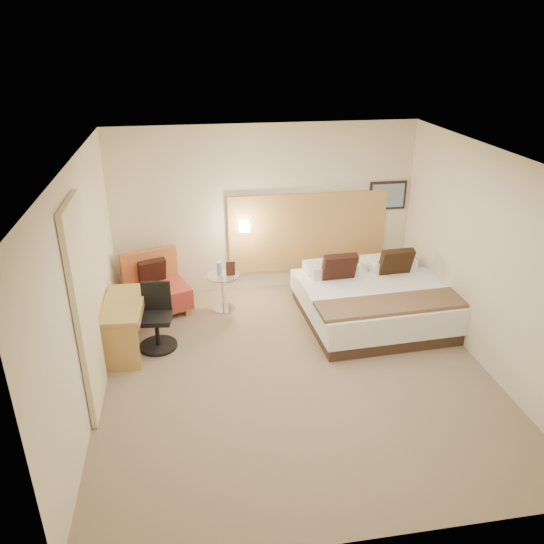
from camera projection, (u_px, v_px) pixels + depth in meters
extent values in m
cube|color=#837058|center=(295.00, 372.00, 6.72)|extent=(4.80, 5.00, 0.02)
cube|color=white|center=(300.00, 158.00, 5.60)|extent=(4.80, 5.00, 0.02)
cube|color=beige|center=(265.00, 210.00, 8.42)|extent=(4.80, 0.02, 2.70)
cube|color=beige|center=(367.00, 415.00, 3.91)|extent=(4.80, 0.02, 2.70)
cube|color=beige|center=(82.00, 290.00, 5.80)|extent=(0.02, 5.00, 2.70)
cube|color=beige|center=(489.00, 261.00, 6.52)|extent=(0.02, 5.00, 2.70)
cube|color=tan|center=(308.00, 232.00, 8.65)|extent=(2.60, 0.04, 1.30)
cube|color=black|center=(388.00, 195.00, 8.63)|extent=(0.62, 0.03, 0.47)
cube|color=gray|center=(388.00, 196.00, 8.61)|extent=(0.54, 0.01, 0.39)
cylinder|color=silver|center=(244.00, 225.00, 8.37)|extent=(0.02, 0.12, 0.02)
cube|color=#FFEDC6|center=(244.00, 226.00, 8.31)|extent=(0.15, 0.15, 0.15)
cube|color=beige|center=(85.00, 310.00, 5.64)|extent=(0.06, 0.90, 2.42)
cylinder|color=#92A8E2|center=(219.00, 269.00, 7.96)|extent=(0.06, 0.06, 0.21)
cylinder|color=#77A3B9|center=(219.00, 267.00, 8.01)|extent=(0.06, 0.06, 0.21)
cube|color=#3C2118|center=(230.00, 268.00, 7.96)|extent=(0.14, 0.05, 0.23)
cube|color=#39261C|center=(371.00, 314.00, 7.91)|extent=(2.03, 2.03, 0.18)
cube|color=white|center=(372.00, 300.00, 7.81)|extent=(2.09, 2.09, 0.30)
cube|color=white|center=(381.00, 296.00, 7.48)|extent=(2.12, 1.54, 0.10)
cube|color=white|center=(327.00, 268.00, 8.27)|extent=(0.72, 0.41, 0.18)
cube|color=white|center=(384.00, 263.00, 8.46)|extent=(0.72, 0.41, 0.18)
cube|color=silver|center=(332.00, 269.00, 8.00)|extent=(0.72, 0.41, 0.18)
cube|color=white|center=(391.00, 263.00, 8.19)|extent=(0.72, 0.41, 0.18)
cube|color=black|center=(339.00, 269.00, 7.80)|extent=(0.51, 0.29, 0.51)
cube|color=black|center=(395.00, 264.00, 7.97)|extent=(0.51, 0.29, 0.51)
cube|color=#C05627|center=(393.00, 304.00, 7.09)|extent=(2.12, 0.66, 0.05)
cube|color=#A2774C|center=(143.00, 323.00, 7.74)|extent=(0.11, 0.11, 0.11)
cube|color=#AB7951|center=(188.00, 311.00, 8.05)|extent=(0.11, 0.11, 0.11)
cube|color=tan|center=(131.00, 306.00, 8.22)|extent=(0.11, 0.11, 0.11)
cube|color=#9C8149|center=(174.00, 296.00, 8.53)|extent=(0.11, 0.11, 0.11)
cube|color=#9D332A|center=(158.00, 296.00, 8.05)|extent=(1.07, 1.01, 0.32)
cube|color=#AC5B2E|center=(149.00, 265.00, 8.13)|extent=(0.85, 0.42, 0.49)
cube|color=black|center=(152.00, 272.00, 8.07)|extent=(0.46, 0.33, 0.42)
cylinder|color=silver|center=(224.00, 308.00, 8.24)|extent=(0.36, 0.36, 0.02)
cylinder|color=white|center=(223.00, 292.00, 8.12)|extent=(0.04, 0.04, 0.54)
cylinder|color=white|center=(223.00, 276.00, 8.00)|extent=(0.52, 0.52, 0.01)
cube|color=#B49946|center=(122.00, 304.00, 6.92)|extent=(0.57, 1.15, 0.04)
cube|color=#B98D48|center=(120.00, 348.00, 6.59)|extent=(0.47, 0.06, 0.67)
cube|color=tan|center=(130.00, 308.00, 7.55)|extent=(0.47, 0.06, 0.67)
cube|color=#B56C47|center=(127.00, 308.00, 6.96)|extent=(0.47, 1.07, 0.09)
cylinder|color=black|center=(159.00, 345.00, 7.22)|extent=(0.56, 0.56, 0.04)
cylinder|color=black|center=(157.00, 332.00, 7.13)|extent=(0.06, 0.06, 0.39)
cube|color=black|center=(156.00, 318.00, 7.04)|extent=(0.45, 0.45, 0.07)
cube|color=black|center=(156.00, 295.00, 7.11)|extent=(0.39, 0.09, 0.41)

